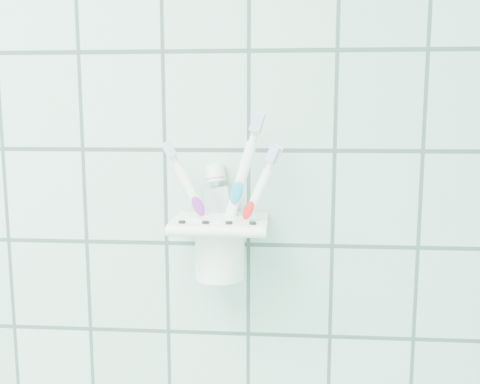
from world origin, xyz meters
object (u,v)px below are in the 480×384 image
at_px(cup, 220,244).
at_px(toothbrush_blue, 222,204).
at_px(toothpaste_tube, 229,210).
at_px(toothbrush_pink, 232,200).
at_px(toothbrush_orange, 213,190).
at_px(holder_bracket, 220,225).

distance_m(cup, toothbrush_blue, 0.06).
bearing_deg(toothpaste_tube, toothbrush_pink, -43.46).
bearing_deg(toothpaste_tube, toothbrush_orange, -133.15).
xyz_separation_m(toothbrush_blue, toothpaste_tube, (0.01, 0.02, -0.01)).
xyz_separation_m(holder_bracket, toothbrush_pink, (0.01, -0.00, 0.03)).
xyz_separation_m(cup, toothpaste_tube, (0.01, 0.01, 0.05)).
bearing_deg(toothbrush_pink, toothbrush_blue, -169.05).
relative_size(toothbrush_pink, toothbrush_blue, 1.04).
relative_size(toothbrush_pink, toothpaste_tube, 1.24).
xyz_separation_m(holder_bracket, toothbrush_orange, (-0.01, 0.00, 0.05)).
distance_m(holder_bracket, toothbrush_blue, 0.03).
height_order(toothbrush_blue, toothbrush_orange, toothbrush_orange).
distance_m(toothbrush_orange, toothpaste_tube, 0.03).
bearing_deg(holder_bracket, toothbrush_orange, 177.30).
bearing_deg(toothbrush_pink, cup, 152.52).
bearing_deg(toothbrush_blue, toothbrush_pink, 51.18).
bearing_deg(cup, toothpaste_tube, 26.90).
height_order(toothbrush_orange, toothpaste_tube, toothbrush_orange).
xyz_separation_m(toothbrush_pink, toothbrush_orange, (-0.02, 0.00, 0.01)).
relative_size(toothbrush_orange, toothpaste_tube, 1.43).
xyz_separation_m(cup, toothbrush_pink, (0.02, -0.00, 0.06)).
bearing_deg(toothbrush_pink, toothbrush_orange, 165.74).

